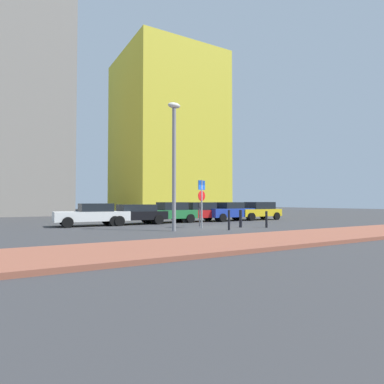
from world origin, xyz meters
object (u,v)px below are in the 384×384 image
object	(u,v)px
parked_car_black	(134,214)
parked_car_green	(169,212)
parked_car_blue	(229,211)
street_lamp	(174,155)
parked_car_red	(198,212)
parking_meter	(200,211)
parked_car_white	(93,214)
traffic_bollard_mid	(229,220)
parking_sign_post	(202,198)
traffic_bollard_near	(266,219)
traffic_bollard_far	(241,219)
parked_car_yellow	(258,211)

from	to	relation	value
parked_car_black	parked_car_green	world-z (taller)	parked_car_green
parked_car_green	parked_car_blue	bearing A→B (deg)	-3.00
parked_car_black	street_lamp	size ratio (longest dim) A/B	0.67
parked_car_green	parked_car_red	size ratio (longest dim) A/B	0.96
parked_car_green	parking_meter	distance (m)	4.07
parked_car_white	traffic_bollard_mid	size ratio (longest dim) A/B	4.25
parked_car_white	parking_meter	xyz separation A→B (m)	(5.68, -3.68, 0.21)
parked_car_black	traffic_bollard_mid	size ratio (longest dim) A/B	4.17
parked_car_green	parked_car_red	bearing A→B (deg)	2.90
street_lamp	traffic_bollard_mid	distance (m)	4.57
parked_car_green	parking_sign_post	bearing A→B (deg)	-95.18
parked_car_green	parking_sign_post	xyz separation A→B (m)	(-0.47, -5.24, 1.00)
parked_car_green	parking_meter	xyz separation A→B (m)	(0.11, -4.07, 0.18)
parked_car_blue	traffic_bollard_mid	bearing A→B (deg)	-127.14
parked_car_black	parked_car_green	bearing A→B (deg)	7.76
parked_car_blue	traffic_bollard_mid	world-z (taller)	parked_car_blue
street_lamp	traffic_bollard_near	world-z (taller)	street_lamp
parked_car_white	parked_car_black	size ratio (longest dim) A/B	1.02
parked_car_black	parked_car_red	bearing A→B (deg)	5.47
parked_car_white	parked_car_red	bearing A→B (deg)	3.63
traffic_bollard_near	parked_car_white	bearing A→B (deg)	142.45
traffic_bollard_mid	traffic_bollard_far	bearing A→B (deg)	33.22
parked_car_red	parked_car_white	bearing A→B (deg)	-176.37
street_lamp	traffic_bollard_far	distance (m)	5.74
parked_car_black	traffic_bollard_near	bearing A→B (deg)	-48.47
parked_car_yellow	parked_car_red	bearing A→B (deg)	175.48
parked_car_blue	parking_sign_post	world-z (taller)	parking_sign_post
parking_sign_post	street_lamp	xyz separation A→B (m)	(-2.34, -1.01, 2.22)
street_lamp	traffic_bollard_far	bearing A→B (deg)	2.41
parked_car_white	traffic_bollard_far	xyz separation A→B (m)	(7.32, -5.67, -0.21)
parked_car_red	parked_car_yellow	bearing A→B (deg)	-4.52
parked_car_white	street_lamp	size ratio (longest dim) A/B	0.68
parking_sign_post	street_lamp	size ratio (longest dim) A/B	0.42
traffic_bollard_mid	parked_car_blue	bearing A→B (deg)	52.86
traffic_bollard_far	parking_meter	bearing A→B (deg)	129.66
parked_car_red	parking_sign_post	distance (m)	6.24
parked_car_black	parking_meter	world-z (taller)	parking_meter
parked_car_black	parking_meter	xyz separation A→B (m)	(2.95, -3.68, 0.22)
parked_car_black	street_lamp	world-z (taller)	street_lamp
parking_sign_post	traffic_bollard_far	size ratio (longest dim) A/B	2.69
parked_car_black	traffic_bollard_far	distance (m)	7.30
traffic_bollard_near	parked_car_yellow	bearing A→B (deg)	51.06
parked_car_blue	parking_meter	size ratio (longest dim) A/B	2.95
parking_sign_post	traffic_bollard_mid	size ratio (longest dim) A/B	2.59
parked_car_red	traffic_bollard_mid	xyz separation A→B (m)	(-2.50, -7.30, -0.23)
street_lamp	traffic_bollard_near	distance (m)	6.80
parked_car_green	parked_car_yellow	distance (m)	8.34
parked_car_red	street_lamp	distance (m)	8.93
traffic_bollard_mid	traffic_bollard_far	world-z (taller)	traffic_bollard_mid
traffic_bollard_near	parked_car_blue	bearing A→B (deg)	71.01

